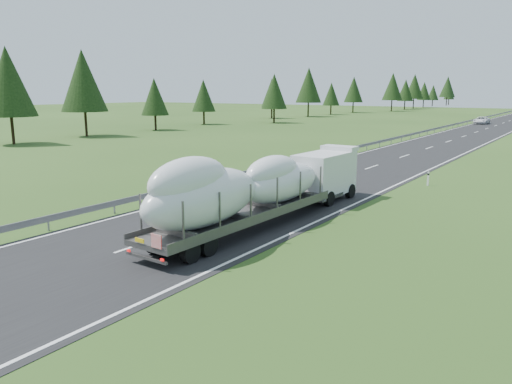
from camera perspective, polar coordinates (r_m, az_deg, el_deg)
The scene contains 5 objects.
road_surface at distance 106.89m, azimuth 25.80°, elevation 6.88°, with size 10.00×400.00×0.02m, color black.
guardrail at distance 107.72m, azimuth 23.02°, elevation 7.45°, with size 0.10×400.00×0.76m.
tree_line_left at distance 126.04m, azimuth 6.32°, elevation 11.69°, with size 15.22×271.80×12.52m.
boat_truck at distance 24.47m, azimuth 0.38°, elevation 0.75°, with size 2.76×17.23×4.00m.
distant_van at distance 110.10m, azimuth 24.39°, elevation 7.47°, with size 2.42×5.24×1.46m, color white.
Camera 1 is at (15.95, -5.49, 6.64)m, focal length 35.00 mm.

